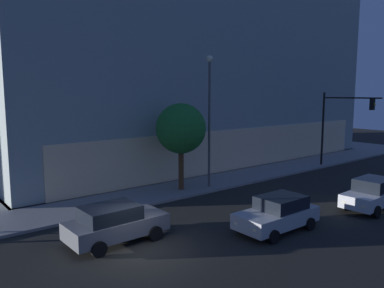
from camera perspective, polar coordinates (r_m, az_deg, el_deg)
The scene contains 8 objects.
ground_plane at distance 16.47m, azimuth -7.72°, elevation -15.69°, with size 120.00×120.00×0.00m, color black.
modern_building at distance 40.40m, azimuth -3.72°, elevation 12.43°, with size 37.04×22.23×19.88m.
traffic_light_far_corner at distance 34.70m, azimuth 21.47°, elevation 3.79°, with size 0.41×5.04×6.44m.
street_lamp_sidewalk at distance 25.35m, azimuth 2.64°, elevation 5.64°, with size 0.44×0.44×8.83m.
sidewalk_tree at distance 24.69m, azimuth -1.68°, elevation 2.32°, with size 3.30×3.30×5.73m.
car_grey at distance 17.24m, azimuth -11.56°, elevation -11.59°, with size 4.41×2.27×1.68m.
car_silver at distance 18.74m, azimuth 12.82°, elevation -10.18°, with size 4.31×2.17×1.63m.
car_white at distance 23.75m, azimuth 25.48°, elevation -6.81°, with size 4.13×2.13×1.73m.
Camera 1 is at (-7.73, -13.00, 6.52)m, focal length 35.29 mm.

